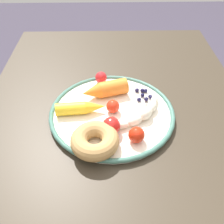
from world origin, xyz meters
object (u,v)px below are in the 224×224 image
object	(u,v)px
plate	(112,113)
banana	(143,113)
carrot_orange	(105,90)
carrot_yellow	(81,108)
dining_table	(116,150)
tomato_extra	(111,126)
tomato_near	(113,106)
blueberry_pile	(144,95)
donut	(95,141)
tomato_mid	(136,135)
tomato_far	(101,78)

from	to	relation	value
plate	banana	size ratio (longest dim) A/B	2.45
carrot_orange	carrot_yellow	bearing A→B (deg)	138.45
dining_table	plate	xyz separation A→B (m)	(0.04, 0.01, 0.11)
carrot_orange	tomato_extra	world-z (taller)	carrot_orange
tomato_near	blueberry_pile	bearing A→B (deg)	-56.94
donut	tomato_mid	size ratio (longest dim) A/B	2.89
plate	tomato_mid	bearing A→B (deg)	-151.59
donut	tomato_far	xyz separation A→B (m)	(0.24, -0.01, -0.00)
donut	tomato_near	bearing A→B (deg)	-20.24
donut	tomato_extra	distance (m)	0.06
blueberry_pile	tomato_mid	xyz separation A→B (m)	(-0.16, 0.04, 0.01)
carrot_yellow	blueberry_pile	distance (m)	0.18
banana	carrot_orange	world-z (taller)	carrot_orange
plate	tomato_mid	distance (m)	0.11
carrot_yellow	tomato_far	xyz separation A→B (m)	(0.13, -0.05, 0.00)
carrot_orange	blueberry_pile	world-z (taller)	carrot_orange
dining_table	plate	size ratio (longest dim) A/B	3.39
tomato_near	banana	bearing A→B (deg)	-106.11
dining_table	tomato_mid	xyz separation A→B (m)	(-0.06, -0.04, 0.13)
donut	tomato_far	world-z (taller)	donut
banana	blueberry_pile	bearing A→B (deg)	-9.74
banana	plate	bearing A→B (deg)	75.82
carrot_yellow	dining_table	bearing A→B (deg)	-112.19
dining_table	plate	bearing A→B (deg)	16.90
tomato_near	tomato_far	distance (m)	0.13
carrot_orange	blueberry_pile	xyz separation A→B (m)	(-0.01, -0.11, -0.01)
donut	tomato_extra	bearing A→B (deg)	-40.69
banana	donut	distance (m)	0.15
donut	tomato_mid	bearing A→B (deg)	-80.64
banana	blueberry_pile	world-z (taller)	banana
carrot_yellow	tomato_extra	distance (m)	0.10
tomato_mid	plate	bearing A→B (deg)	28.41
blueberry_pile	carrot_yellow	bearing A→B (deg)	109.55
carrot_yellow	tomato_extra	xyz separation A→B (m)	(-0.07, -0.08, 0.00)
carrot_yellow	tomato_extra	world-z (taller)	tomato_extra
banana	tomato_mid	world-z (taller)	tomato_mid
plate	tomato_extra	xyz separation A→B (m)	(-0.07, 0.00, 0.02)
blueberry_pile	tomato_extra	world-z (taller)	tomato_extra
tomato_extra	tomato_far	bearing A→B (deg)	7.42
tomato_near	plate	bearing A→B (deg)	132.83
blueberry_pile	dining_table	bearing A→B (deg)	141.30
donut	tomato_extra	size ratio (longest dim) A/B	2.58
plate	carrot_yellow	bearing A→B (deg)	90.82
carrot_yellow	tomato_mid	size ratio (longest dim) A/B	3.39
carrot_orange	donut	xyz separation A→B (m)	(-0.18, 0.02, -0.00)
carrot_yellow	tomato_near	xyz separation A→B (m)	(0.00, -0.08, 0.00)
tomato_mid	tomato_extra	bearing A→B (deg)	63.41
plate	donut	bearing A→B (deg)	160.42
carrot_yellow	tomato_extra	bearing A→B (deg)	-132.05
tomato_near	carrot_yellow	bearing A→B (deg)	92.27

